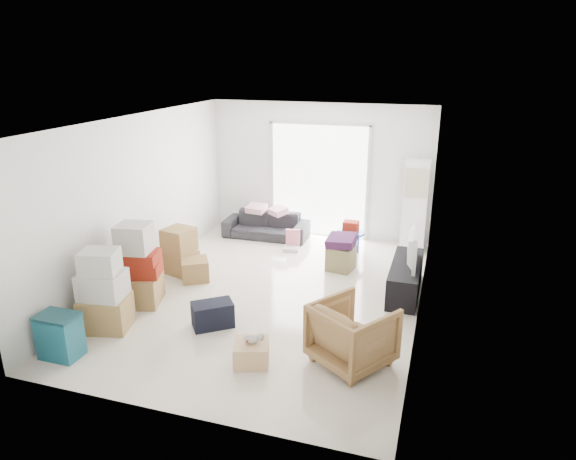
% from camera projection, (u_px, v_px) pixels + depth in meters
% --- Properties ---
extents(room_shell, '(4.98, 6.48, 3.18)m').
position_uv_depth(room_shell, '(270.00, 212.00, 7.64)').
color(room_shell, silver).
rests_on(room_shell, ground).
extents(sliding_door, '(2.10, 0.04, 2.33)m').
position_uv_depth(sliding_door, '(319.00, 176.00, 10.36)').
color(sliding_door, white).
rests_on(sliding_door, room_shell).
extents(ac_tower, '(0.45, 0.30, 1.75)m').
position_uv_depth(ac_tower, '(415.00, 206.00, 9.63)').
color(ac_tower, white).
rests_on(ac_tower, room_shell).
extents(tv_console, '(0.45, 1.49, 0.50)m').
position_uv_depth(tv_console, '(405.00, 278.00, 8.05)').
color(tv_console, black).
rests_on(tv_console, room_shell).
extents(television, '(0.63, 1.01, 0.13)m').
position_uv_depth(television, '(407.00, 259.00, 7.95)').
color(television, black).
rests_on(television, tv_console).
extents(sofa, '(1.74, 0.55, 0.67)m').
position_uv_depth(sofa, '(266.00, 221.00, 10.50)').
color(sofa, '#2B2B31').
rests_on(sofa, room_shell).
extents(pillow_left, '(0.42, 0.35, 0.12)m').
position_uv_depth(pillow_left, '(256.00, 202.00, 10.44)').
color(pillow_left, '#CD95A4').
rests_on(pillow_left, sofa).
extents(pillow_right, '(0.40, 0.40, 0.11)m').
position_uv_depth(pillow_right, '(278.00, 204.00, 10.28)').
color(pillow_right, '#CD95A4').
rests_on(pillow_right, sofa).
extents(armchair, '(1.13, 1.12, 0.86)m').
position_uv_depth(armchair, '(353.00, 331.00, 6.14)').
color(armchair, '#A37848').
rests_on(armchair, room_shell).
extents(storage_bins, '(0.50, 0.35, 0.58)m').
position_uv_depth(storage_bins, '(60.00, 336.00, 6.31)').
color(storage_bins, '#155668').
rests_on(storage_bins, room_shell).
extents(box_stack_a, '(0.73, 0.65, 1.14)m').
position_uv_depth(box_stack_a, '(104.00, 294.00, 6.91)').
color(box_stack_a, olive).
rests_on(box_stack_a, room_shell).
extents(box_stack_b, '(0.77, 0.76, 1.25)m').
position_uv_depth(box_stack_b, '(137.00, 269.00, 7.63)').
color(box_stack_b, olive).
rests_on(box_stack_b, room_shell).
extents(box_stack_c, '(0.64, 0.58, 0.80)m').
position_uv_depth(box_stack_c, '(180.00, 251.00, 8.76)').
color(box_stack_c, olive).
rests_on(box_stack_c, room_shell).
extents(loose_box, '(0.59, 0.59, 0.36)m').
position_uv_depth(loose_box, '(195.00, 270.00, 8.54)').
color(loose_box, olive).
rests_on(loose_box, room_shell).
extents(duffel_bag, '(0.64, 0.60, 0.35)m').
position_uv_depth(duffel_bag, '(213.00, 315.00, 7.07)').
color(duffel_bag, black).
rests_on(duffel_bag, room_shell).
extents(ottoman, '(0.50, 0.50, 0.43)m').
position_uv_depth(ottoman, '(341.00, 258.00, 8.94)').
color(ottoman, olive).
rests_on(ottoman, room_shell).
extents(blanket, '(0.49, 0.49, 0.14)m').
position_uv_depth(blanket, '(341.00, 243.00, 8.85)').
color(blanket, '#451B44').
rests_on(blanket, ottoman).
extents(kids_table, '(0.52, 0.52, 0.65)m').
position_uv_depth(kids_table, '(351.00, 231.00, 9.53)').
color(kids_table, '#0C41C4').
rests_on(kids_table, room_shell).
extents(toy_walker, '(0.34, 0.31, 0.39)m').
position_uv_depth(toy_walker, '(292.00, 244.00, 9.88)').
color(toy_walker, silver).
rests_on(toy_walker, room_shell).
extents(wood_crate, '(0.52, 0.52, 0.28)m').
position_uv_depth(wood_crate, '(252.00, 353.00, 6.23)').
color(wood_crate, tan).
rests_on(wood_crate, room_shell).
extents(plush_bunny, '(0.25, 0.16, 0.13)m').
position_uv_depth(plush_bunny, '(254.00, 338.00, 6.17)').
color(plush_bunny, '#B2ADA8').
rests_on(plush_bunny, wood_crate).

